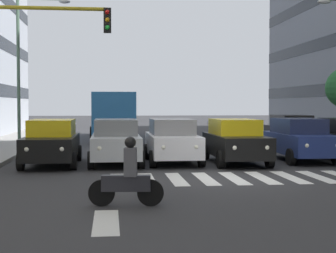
{
  "coord_description": "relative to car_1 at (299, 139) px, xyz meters",
  "views": [
    {
      "loc": [
        3.81,
        15.4,
        2.29
      ],
      "look_at": [
        1.35,
        -6.28,
        1.35
      ],
      "focal_mm": 54.5,
      "sensor_mm": 36.0,
      "label": 1
    }
  ],
  "objects": [
    {
      "name": "ground_plane",
      "position": [
        3.83,
        4.54,
        -0.89
      ],
      "size": [
        180.0,
        180.0,
        0.0
      ],
      "primitive_type": "plane",
      "color": "#2D2D30"
    },
    {
      "name": "crosswalk_markings",
      "position": [
        3.83,
        4.54,
        -0.88
      ],
      "size": [
        7.65,
        2.8,
        0.01
      ],
      "color": "silver",
      "rests_on": "ground_plane"
    },
    {
      "name": "lane_arrow_1",
      "position": [
        7.74,
        10.04,
        -0.88
      ],
      "size": [
        0.5,
        2.2,
        0.01
      ],
      "primitive_type": "cube",
      "color": "silver",
      "rests_on": "ground_plane"
    },
    {
      "name": "car_1",
      "position": [
        0.0,
        0.0,
        0.0
      ],
      "size": [
        2.02,
        4.44,
        1.72
      ],
      "color": "navy",
      "rests_on": "ground_plane"
    },
    {
      "name": "car_2",
      "position": [
        2.83,
        0.65,
        0.0
      ],
      "size": [
        2.02,
        4.44,
        1.72
      ],
      "color": "black",
      "rests_on": "ground_plane"
    },
    {
      "name": "car_3",
      "position": [
        5.24,
        0.16,
        0.0
      ],
      "size": [
        2.02,
        4.44,
        1.72
      ],
      "color": "silver",
      "rests_on": "ground_plane"
    },
    {
      "name": "car_4",
      "position": [
        7.44,
        0.31,
        0.0
      ],
      "size": [
        2.02,
        4.44,
        1.72
      ],
      "color": "#B2B7BC",
      "rests_on": "ground_plane"
    },
    {
      "name": "car_5",
      "position": [
        9.83,
        0.47,
        0.0
      ],
      "size": [
        2.02,
        4.44,
        1.72
      ],
      "color": "black",
      "rests_on": "ground_plane"
    },
    {
      "name": "car_row2_0",
      "position": [
        -2.04,
        -6.41,
        0.0
      ],
      "size": [
        2.02,
        4.44,
        1.72
      ],
      "color": "black",
      "rests_on": "ground_plane"
    },
    {
      "name": "bus_behind_traffic",
      "position": [
        7.44,
        -13.88,
        0.97
      ],
      "size": [
        2.78,
        10.5,
        3.0
      ],
      "color": "#286BAD",
      "rests_on": "ground_plane"
    },
    {
      "name": "motorcycle_with_rider",
      "position": [
        7.27,
        8.52,
        -0.24
      ],
      "size": [
        1.7,
        0.39,
        1.57
      ],
      "color": "black",
      "rests_on": "ground_plane"
    },
    {
      "name": "traffic_light_gantry",
      "position": [
        10.21,
        3.57,
        2.77
      ],
      "size": [
        3.73,
        0.36,
        5.5
      ],
      "color": "#AD991E",
      "rests_on": "ground_plane"
    },
    {
      "name": "street_lamp_right",
      "position": [
        11.84,
        -6.51,
        3.85
      ],
      "size": [
        2.68,
        0.28,
        7.6
      ],
      "color": "#4C6B56",
      "rests_on": "sidewalk_right"
    }
  ]
}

